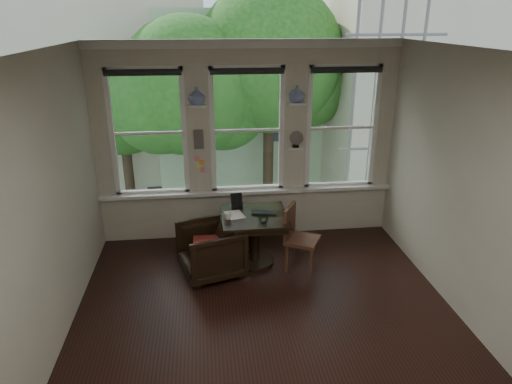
{
  "coord_description": "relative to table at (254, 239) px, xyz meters",
  "views": [
    {
      "loc": [
        -0.65,
        -4.43,
        3.31
      ],
      "look_at": [
        -0.02,
        0.9,
        1.22
      ],
      "focal_mm": 32.0,
      "sensor_mm": 36.0,
      "label": 1
    }
  ],
  "objects": [
    {
      "name": "ground",
      "position": [
        0.01,
        -1.26,
        -0.38
      ],
      "size": [
        4.5,
        4.5,
        0.0
      ],
      "primitive_type": "plane",
      "color": "black",
      "rests_on": "ground"
    },
    {
      "name": "ceiling",
      "position": [
        0.01,
        -1.26,
        2.62
      ],
      "size": [
        4.5,
        4.5,
        0.0
      ],
      "primitive_type": "plane",
      "rotation": [
        3.14,
        0.0,
        0.0
      ],
      "color": "silver",
      "rests_on": "ground"
    },
    {
      "name": "wall_back",
      "position": [
        0.01,
        0.99,
        1.12
      ],
      "size": [
        4.5,
        0.0,
        4.5
      ],
      "primitive_type": "plane",
      "rotation": [
        1.57,
        0.0,
        0.0
      ],
      "color": "beige",
      "rests_on": "ground"
    },
    {
      "name": "wall_front",
      "position": [
        0.01,
        -3.51,
        1.12
      ],
      "size": [
        4.5,
        0.0,
        4.5
      ],
      "primitive_type": "plane",
      "rotation": [
        -1.57,
        0.0,
        0.0
      ],
      "color": "beige",
      "rests_on": "ground"
    },
    {
      "name": "wall_left",
      "position": [
        -2.24,
        -1.26,
        1.12
      ],
      "size": [
        0.0,
        4.5,
        4.5
      ],
      "primitive_type": "plane",
      "rotation": [
        1.57,
        0.0,
        1.57
      ],
      "color": "beige",
      "rests_on": "ground"
    },
    {
      "name": "wall_right",
      "position": [
        2.26,
        -1.26,
        1.12
      ],
      "size": [
        0.0,
        4.5,
        4.5
      ],
      "primitive_type": "plane",
      "rotation": [
        1.57,
        0.0,
        -1.57
      ],
      "color": "beige",
      "rests_on": "ground"
    },
    {
      "name": "window_left",
      "position": [
        -1.44,
        0.99,
        1.32
      ],
      "size": [
        1.1,
        0.12,
        1.9
      ],
      "primitive_type": null,
      "color": "white",
      "rests_on": "ground"
    },
    {
      "name": "window_center",
      "position": [
        0.01,
        0.99,
        1.32
      ],
      "size": [
        1.1,
        0.12,
        1.9
      ],
      "primitive_type": null,
      "color": "white",
      "rests_on": "ground"
    },
    {
      "name": "window_right",
      "position": [
        1.46,
        0.99,
        1.32
      ],
      "size": [
        1.1,
        0.12,
        1.9
      ],
      "primitive_type": null,
      "color": "white",
      "rests_on": "ground"
    },
    {
      "name": "shelf_left",
      "position": [
        -0.72,
        0.89,
        1.73
      ],
      "size": [
        0.26,
        0.16,
        0.03
      ],
      "primitive_type": "cube",
      "color": "white",
      "rests_on": "ground"
    },
    {
      "name": "shelf_right",
      "position": [
        0.73,
        0.89,
        1.73
      ],
      "size": [
        0.26,
        0.16,
        0.03
      ],
      "primitive_type": "cube",
      "color": "white",
      "rests_on": "ground"
    },
    {
      "name": "intercom",
      "position": [
        -0.72,
        0.92,
        1.23
      ],
      "size": [
        0.14,
        0.06,
        0.28
      ],
      "primitive_type": "cube",
      "color": "#59544F",
      "rests_on": "ground"
    },
    {
      "name": "sticky_notes",
      "position": [
        -0.72,
        0.93,
        0.88
      ],
      "size": [
        0.16,
        0.01,
        0.24
      ],
      "primitive_type": null,
      "color": "pink",
      "rests_on": "ground"
    },
    {
      "name": "desk_fan",
      "position": [
        0.73,
        0.87,
        1.16
      ],
      "size": [
        0.2,
        0.2,
        0.24
      ],
      "primitive_type": null,
      "color": "#59544F",
      "rests_on": "ground"
    },
    {
      "name": "vase_left",
      "position": [
        -0.72,
        0.89,
        1.86
      ],
      "size": [
        0.24,
        0.24,
        0.25
      ],
      "primitive_type": "imported",
      "color": "silver",
      "rests_on": "shelf_left"
    },
    {
      "name": "vase_right",
      "position": [
        0.73,
        0.89,
        1.86
      ],
      "size": [
        0.24,
        0.24,
        0.25
      ],
      "primitive_type": "imported",
      "color": "silver",
      "rests_on": "shelf_right"
    },
    {
      "name": "table",
      "position": [
        0.0,
        0.0,
        0.0
      ],
      "size": [
        0.9,
        0.9,
        0.75
      ],
      "primitive_type": null,
      "color": "black",
      "rests_on": "ground"
    },
    {
      "name": "armchair_left",
      "position": [
        -0.62,
        -0.22,
        -0.02
      ],
      "size": [
        0.98,
        0.96,
        0.72
      ],
      "primitive_type": "imported",
      "rotation": [
        0.0,
        0.0,
        -1.28
      ],
      "color": "black",
      "rests_on": "ground"
    },
    {
      "name": "cushion_red",
      "position": [
        -0.62,
        -0.22,
        0.08
      ],
      "size": [
        0.45,
        0.45,
        0.06
      ],
      "primitive_type": "cube",
      "color": "maroon",
      "rests_on": "armchair_left"
    },
    {
      "name": "side_chair_right",
      "position": [
        0.63,
        -0.25,
        0.09
      ],
      "size": [
        0.57,
        0.57,
        0.92
      ],
      "primitive_type": null,
      "rotation": [
        0.0,
        0.0,
        1.08
      ],
      "color": "#442318",
      "rests_on": "ground"
    },
    {
      "name": "laptop",
      "position": [
        0.12,
        -0.02,
        0.39
      ],
      "size": [
        0.39,
        0.3,
        0.03
      ],
      "primitive_type": "imported",
      "rotation": [
        0.0,
        0.0,
        -0.25
      ],
      "color": "black",
      "rests_on": "table"
    },
    {
      "name": "mug",
      "position": [
        -0.37,
        -0.1,
        0.42
      ],
      "size": [
        0.13,
        0.13,
        0.1
      ],
      "primitive_type": "imported",
      "rotation": [
        0.0,
        0.0,
        -0.28
      ],
      "color": "white",
      "rests_on": "table"
    },
    {
      "name": "drinking_glass",
      "position": [
        0.09,
        -0.27,
        0.42
      ],
      "size": [
        0.13,
        0.13,
        0.1
      ],
      "primitive_type": "imported",
      "rotation": [
        0.0,
        0.0,
        -0.03
      ],
      "color": "white",
      "rests_on": "table"
    },
    {
      "name": "tablet",
      "position": [
        -0.22,
        0.27,
        0.48
      ],
      "size": [
        0.17,
        0.11,
        0.22
      ],
      "primitive_type": "cube",
      "rotation": [
        -0.26,
        0.0,
        0.2
      ],
      "color": "black",
      "rests_on": "table"
    },
    {
      "name": "papers",
      "position": [
        -0.26,
        0.03,
        0.38
      ],
      "size": [
        0.28,
        0.34,
        0.0
      ],
      "primitive_type": "cube",
      "rotation": [
        0.0,
        0.0,
        0.24
      ],
      "color": "silver",
      "rests_on": "table"
    }
  ]
}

